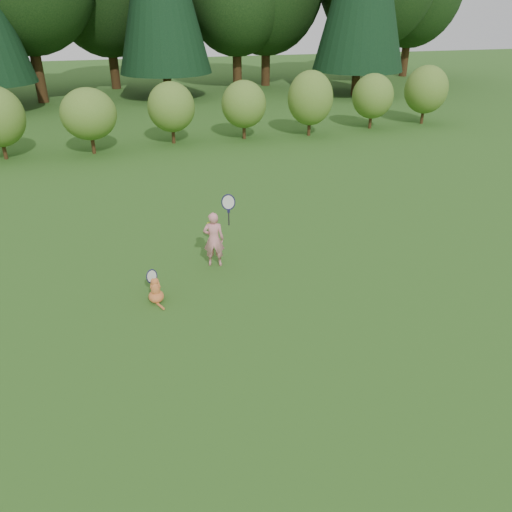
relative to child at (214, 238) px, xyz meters
name	(u,v)px	position (x,y,z in m)	size (l,w,h in m)	color
ground	(257,308)	(0.41, -1.96, -0.66)	(100.00, 100.00, 0.00)	#1F4E16
shrub_row	(169,109)	(0.41, 11.04, 0.74)	(28.00, 3.00, 2.80)	#537323
child	(214,238)	(0.00, 0.00, 0.00)	(0.72, 0.44, 1.87)	pink
cat	(155,289)	(-1.42, -1.16, -0.39)	(0.36, 0.68, 0.70)	#C46225
tennis_ball	(209,224)	(-0.09, 0.10, 0.31)	(0.08, 0.08, 0.08)	#A6D118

